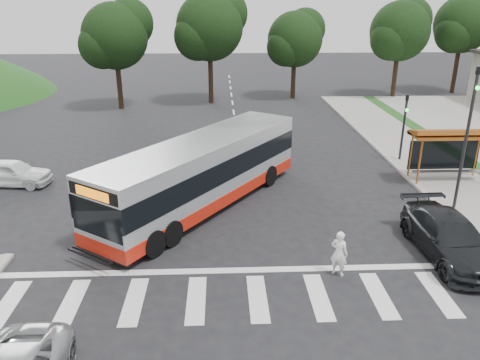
{
  "coord_description": "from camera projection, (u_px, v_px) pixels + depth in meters",
  "views": [
    {
      "loc": [
        -1.11,
        -17.78,
        9.08
      ],
      "look_at": [
        -0.3,
        1.57,
        1.6
      ],
      "focal_mm": 35.0,
      "sensor_mm": 36.0,
      "label": 1
    }
  ],
  "objects": [
    {
      "name": "pedestrian",
      "position": [
        339.0,
        253.0,
        16.25
      ],
      "size": [
        0.74,
        0.69,
        1.69
      ],
      "primitive_type": "imported",
      "rotation": [
        0.0,
        0.0,
        2.52
      ],
      "color": "white",
      "rests_on": "ground"
    },
    {
      "name": "traffic_signal_ne_short",
      "position": [
        404.0,
        121.0,
        27.28
      ],
      "size": [
        0.18,
        0.37,
        4.0
      ],
      "color": "black",
      "rests_on": "ground"
    },
    {
      "name": "curb_east_red",
      "position": [
        480.0,
        245.0,
        18.34
      ],
      "size": [
        0.32,
        6.0,
        0.15
      ],
      "primitive_type": "cube",
      "color": "maroon",
      "rests_on": "ground"
    },
    {
      "name": "curb_east",
      "position": [
        392.0,
        163.0,
        27.66
      ],
      "size": [
        0.3,
        40.0,
        0.15
      ],
      "primitive_type": "cube",
      "color": "#9E9991",
      "rests_on": "ground"
    },
    {
      "name": "tree_north_a",
      "position": [
        210.0,
        26.0,
        41.61
      ],
      "size": [
        6.6,
        6.15,
        10.17
      ],
      "color": "black",
      "rests_on": "ground"
    },
    {
      "name": "transit_bus",
      "position": [
        203.0,
        174.0,
        21.47
      ],
      "size": [
        9.41,
        11.63,
        3.2
      ],
      "primitive_type": null,
      "rotation": [
        0.0,
        0.0,
        -0.62
      ],
      "color": "#A9ACAE",
      "rests_on": "ground"
    },
    {
      "name": "tree_north_b",
      "position": [
        296.0,
        38.0,
        44.23
      ],
      "size": [
        5.72,
        5.33,
        8.43
      ],
      "color": "black",
      "rests_on": "ground"
    },
    {
      "name": "tree_north_c",
      "position": [
        116.0,
        35.0,
        39.66
      ],
      "size": [
        6.16,
        5.74,
        9.3
      ],
      "color": "black",
      "rests_on": "ground"
    },
    {
      "name": "bus_shelter",
      "position": [
        451.0,
        139.0,
        24.21
      ],
      "size": [
        4.2,
        1.6,
        2.86
      ],
      "color": "#9F521A",
      "rests_on": "sidewalk_east"
    },
    {
      "name": "west_car_white",
      "position": [
        12.0,
        173.0,
        24.3
      ],
      "size": [
        4.17,
        2.09,
        1.36
      ],
      "primitive_type": "imported",
      "rotation": [
        0.0,
        0.0,
        1.45
      ],
      "color": "silver",
      "rests_on": "ground"
    },
    {
      "name": "tree_ne_b",
      "position": [
        463.0,
        23.0,
        46.31
      ],
      "size": [
        6.16,
        5.74,
        10.02
      ],
      "color": "black",
      "rests_on": "ground"
    },
    {
      "name": "tree_ne_a",
      "position": [
        401.0,
        30.0,
        44.36
      ],
      "size": [
        6.16,
        5.74,
        9.3
      ],
      "color": "black",
      "rests_on": "parking_lot"
    },
    {
      "name": "sidewalk_east",
      "position": [
        425.0,
        162.0,
        27.75
      ],
      "size": [
        4.0,
        40.0,
        0.12
      ],
      "primitive_type": "cube",
      "color": "gray",
      "rests_on": "ground"
    },
    {
      "name": "traffic_signal_ne_tall",
      "position": [
        468.0,
        128.0,
        20.25
      ],
      "size": [
        0.18,
        0.37,
        6.5
      ],
      "color": "black",
      "rests_on": "ground"
    },
    {
      "name": "crosswalk_ladder",
      "position": [
        258.0,
        298.0,
        15.22
      ],
      "size": [
        18.0,
        2.6,
        0.01
      ],
      "primitive_type": "cube",
      "color": "silver",
      "rests_on": "ground"
    },
    {
      "name": "dark_sedan",
      "position": [
        449.0,
        237.0,
        17.5
      ],
      "size": [
        2.34,
        5.38,
        1.54
      ],
      "primitive_type": "imported",
      "rotation": [
        0.0,
        0.0,
        0.03
      ],
      "color": "black",
      "rests_on": "ground"
    },
    {
      "name": "ground",
      "position": [
        249.0,
        228.0,
        19.89
      ],
      "size": [
        140.0,
        140.0,
        0.0
      ],
      "primitive_type": "plane",
      "color": "black",
      "rests_on": "ground"
    }
  ]
}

